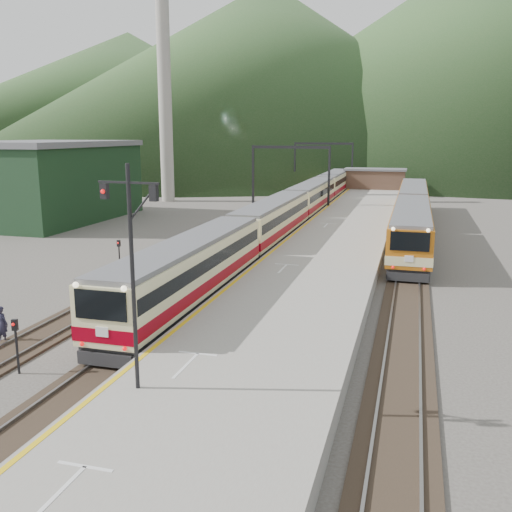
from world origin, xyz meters
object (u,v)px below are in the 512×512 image
(main_train, at_px, (295,209))
(worker, at_px, (2,324))
(signal_mast, at_px, (132,256))
(second_train, at_px, (412,213))

(main_train, xyz_separation_m, worker, (-6.29, -35.84, -1.05))
(signal_mast, bearing_deg, worker, 153.27)
(second_train, relative_size, signal_mast, 5.30)
(worker, bearing_deg, second_train, -110.79)
(main_train, relative_size, signal_mast, 10.04)
(signal_mast, height_order, worker, signal_mast)
(main_train, xyz_separation_m, second_train, (11.50, -0.68, 0.11))
(main_train, bearing_deg, second_train, -3.38)
(main_train, height_order, second_train, second_train)
(main_train, height_order, worker, main_train)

